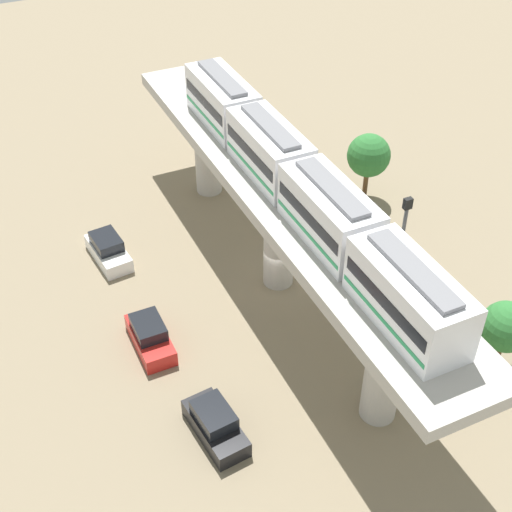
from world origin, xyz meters
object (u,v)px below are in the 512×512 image
(tree_near_viaduct, at_px, (369,156))
(signal_post, at_px, (397,267))
(train, at_px, (298,180))
(parked_car_black, at_px, (215,424))
(tree_mid_lot, at_px, (506,327))
(parked_car_white, at_px, (108,250))
(parked_car_red, at_px, (150,336))

(tree_near_viaduct, relative_size, signal_post, 0.52)
(train, height_order, signal_post, train)
(parked_car_black, relative_size, tree_mid_lot, 0.98)
(train, xyz_separation_m, parked_car_black, (-8.20, -7.28, -8.10))
(parked_car_white, height_order, signal_post, signal_post)
(parked_car_red, distance_m, parked_car_white, 8.76)
(parked_car_white, distance_m, signal_post, 19.48)
(tree_near_viaduct, bearing_deg, parked_car_white, 177.04)
(parked_car_black, bearing_deg, tree_mid_lot, -14.21)
(train, height_order, tree_near_viaduct, train)
(parked_car_black, xyz_separation_m, tree_mid_lot, (15.98, -2.38, 2.28))
(tree_mid_lot, xyz_separation_m, signal_post, (-4.38, 4.36, 2.45))
(train, xyz_separation_m, tree_near_viaduct, (10.11, 7.81, -5.26))
(parked_car_black, distance_m, parked_car_white, 16.11)
(parked_car_black, height_order, parked_car_white, same)
(train, distance_m, signal_post, 7.14)
(parked_car_red, height_order, tree_near_viaduct, tree_near_viaduct)
(tree_near_viaduct, xyz_separation_m, signal_post, (-6.71, -13.10, 1.89))
(train, xyz_separation_m, parked_car_red, (-9.20, 0.04, -8.10))
(parked_car_white, xyz_separation_m, signal_post, (12.58, -14.10, 4.74))
(parked_car_white, relative_size, tree_mid_lot, 0.98)
(signal_post, bearing_deg, parked_car_white, 131.74)
(tree_mid_lot, height_order, signal_post, signal_post)
(train, distance_m, tree_near_viaduct, 13.81)
(parked_car_white, xyz_separation_m, tree_near_viaduct, (19.28, -1.00, 2.84))
(tree_mid_lot, bearing_deg, parked_car_black, 171.52)
(tree_near_viaduct, bearing_deg, tree_mid_lot, -97.59)
(parked_car_white, distance_m, tree_near_viaduct, 19.52)
(parked_car_red, xyz_separation_m, tree_mid_lot, (16.98, -9.70, 2.28))
(parked_car_red, height_order, parked_car_white, same)
(parked_car_black, bearing_deg, signal_post, 3.97)
(tree_near_viaduct, bearing_deg, parked_car_red, -158.09)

